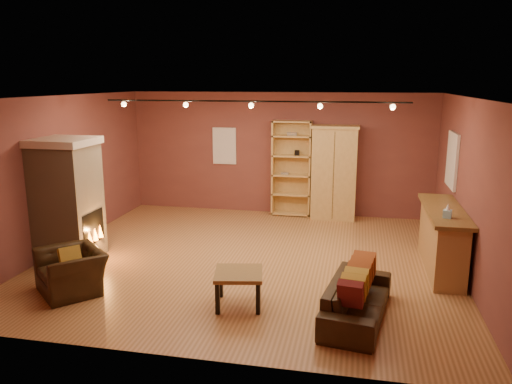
% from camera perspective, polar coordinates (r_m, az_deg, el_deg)
% --- Properties ---
extents(floor, '(7.00, 7.00, 0.00)m').
position_cam_1_polar(floor, '(8.82, -0.80, -7.68)').
color(floor, '#905D33').
rests_on(floor, ground).
extents(ceiling, '(7.00, 7.00, 0.00)m').
position_cam_1_polar(ceiling, '(8.27, -0.87, 10.83)').
color(ceiling, brown).
rests_on(ceiling, back_wall).
extents(back_wall, '(7.00, 0.02, 2.80)m').
position_cam_1_polar(back_wall, '(11.58, 2.65, 4.39)').
color(back_wall, brown).
rests_on(back_wall, floor).
extents(left_wall, '(0.02, 6.50, 2.80)m').
position_cam_1_polar(left_wall, '(9.79, -21.28, 2.01)').
color(left_wall, brown).
rests_on(left_wall, floor).
extents(right_wall, '(0.02, 6.50, 2.80)m').
position_cam_1_polar(right_wall, '(8.42, 23.13, 0.22)').
color(right_wall, brown).
rests_on(right_wall, floor).
extents(fireplace, '(1.01, 0.98, 2.12)m').
position_cam_1_polar(fireplace, '(9.12, -20.70, -0.87)').
color(fireplace, tan).
rests_on(fireplace, floor).
extents(back_window, '(0.56, 0.04, 0.86)m').
position_cam_1_polar(back_window, '(11.81, -3.63, 5.28)').
color(back_window, white).
rests_on(back_window, back_wall).
extents(bookcase, '(0.89, 0.35, 2.18)m').
position_cam_1_polar(bookcase, '(11.47, 4.12, 2.81)').
color(bookcase, '#D9B16A').
rests_on(bookcase, floor).
extents(armoire, '(1.04, 0.59, 2.10)m').
position_cam_1_polar(armoire, '(11.25, 8.92, 2.22)').
color(armoire, '#D9B16A').
rests_on(armoire, floor).
extents(bar_counter, '(0.59, 2.17, 1.04)m').
position_cam_1_polar(bar_counter, '(8.74, 20.48, -5.02)').
color(bar_counter, tan).
rests_on(bar_counter, floor).
extents(tissue_box, '(0.16, 0.16, 0.23)m').
position_cam_1_polar(tissue_box, '(8.03, 21.05, -2.14)').
color(tissue_box, '#95D2EE').
rests_on(tissue_box, bar_counter).
extents(right_window, '(0.05, 0.90, 1.00)m').
position_cam_1_polar(right_window, '(9.72, 21.51, 3.42)').
color(right_window, white).
rests_on(right_window, right_wall).
extents(loveseat, '(0.79, 1.82, 0.75)m').
position_cam_1_polar(loveseat, '(6.77, 11.52, -11.09)').
color(loveseat, black).
rests_on(loveseat, floor).
extents(armchair, '(1.14, 1.11, 0.84)m').
position_cam_1_polar(armchair, '(7.88, -20.40, -7.75)').
color(armchair, black).
rests_on(armchair, floor).
extents(coffee_table, '(0.76, 0.76, 0.49)m').
position_cam_1_polar(coffee_table, '(6.96, -1.99, -9.66)').
color(coffee_table, brown).
rests_on(coffee_table, floor).
extents(track_rail, '(5.20, 0.09, 0.13)m').
position_cam_1_polar(track_rail, '(8.47, -0.57, 10.13)').
color(track_rail, black).
rests_on(track_rail, ceiling).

